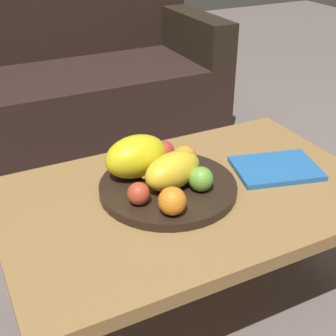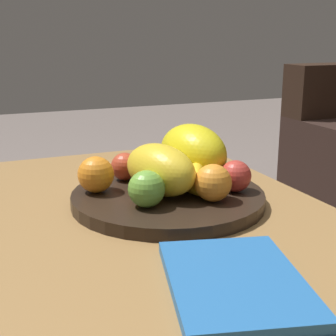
{
  "view_description": "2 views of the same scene",
  "coord_description": "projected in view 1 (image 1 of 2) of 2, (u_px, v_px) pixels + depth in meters",
  "views": [
    {
      "loc": [
        -0.55,
        -0.96,
        1.12
      ],
      "look_at": [
        -0.05,
        0.03,
        0.49
      ],
      "focal_mm": 49.79,
      "sensor_mm": 36.0,
      "label": 1
    },
    {
      "loc": [
        0.81,
        -0.32,
        0.75
      ],
      "look_at": [
        -0.05,
        0.03,
        0.49
      ],
      "focal_mm": 52.07,
      "sensor_mm": 36.0,
      "label": 2
    }
  ],
  "objects": [
    {
      "name": "banana_bunch",
      "position": [
        160.0,
        167.0,
        1.34
      ],
      "size": [
        0.17,
        0.1,
        0.06
      ],
      "color": "yellow",
      "rests_on": "fruit_bowl"
    },
    {
      "name": "orange_left",
      "position": [
        184.0,
        157.0,
        1.37
      ],
      "size": [
        0.07,
        0.07,
        0.07
      ],
      "primitive_type": "sphere",
      "color": "orange",
      "rests_on": "fruit_bowl"
    },
    {
      "name": "coffee_table",
      "position": [
        189.0,
        205.0,
        1.34
      ],
      "size": [
        1.05,
        0.66,
        0.41
      ],
      "color": "olive",
      "rests_on": "ground_plane"
    },
    {
      "name": "ground_plane",
      "position": [
        186.0,
        298.0,
        1.52
      ],
      "size": [
        8.0,
        8.0,
        0.0
      ],
      "primitive_type": "plane",
      "color": "#6F635E"
    },
    {
      "name": "melon_smaller_beside",
      "position": [
        136.0,
        156.0,
        1.32
      ],
      "size": [
        0.2,
        0.14,
        0.12
      ],
      "primitive_type": "ellipsoid",
      "rotation": [
        0.0,
        0.0,
        0.11
      ],
      "color": "yellow",
      "rests_on": "fruit_bowl"
    },
    {
      "name": "apple_right",
      "position": [
        201.0,
        179.0,
        1.27
      ],
      "size": [
        0.07,
        0.07,
        0.07
      ],
      "primitive_type": "sphere",
      "color": "#6EAC3C",
      "rests_on": "fruit_bowl"
    },
    {
      "name": "orange_front",
      "position": [
        172.0,
        201.0,
        1.17
      ],
      "size": [
        0.07,
        0.07,
        0.07
      ],
      "primitive_type": "sphere",
      "color": "orange",
      "rests_on": "fruit_bowl"
    },
    {
      "name": "fruit_bowl",
      "position": [
        168.0,
        187.0,
        1.32
      ],
      "size": [
        0.39,
        0.39,
        0.03
      ],
      "primitive_type": "cylinder",
      "color": "black",
      "rests_on": "coffee_table"
    },
    {
      "name": "apple_left",
      "position": [
        164.0,
        151.0,
        1.41
      ],
      "size": [
        0.06,
        0.06,
        0.06
      ],
      "primitive_type": "sphere",
      "color": "#BC382F",
      "rests_on": "fruit_bowl"
    },
    {
      "name": "melon_large_front",
      "position": [
        173.0,
        170.0,
        1.27
      ],
      "size": [
        0.2,
        0.15,
        0.1
      ],
      "primitive_type": "ellipsoid",
      "rotation": [
        0.0,
        0.0,
        0.27
      ],
      "color": "yellow",
      "rests_on": "fruit_bowl"
    },
    {
      "name": "apple_front",
      "position": [
        139.0,
        194.0,
        1.21
      ],
      "size": [
        0.06,
        0.06,
        0.06
      ],
      "primitive_type": "sphere",
      "color": "#BD4128",
      "rests_on": "fruit_bowl"
    },
    {
      "name": "magazine",
      "position": [
        276.0,
        168.0,
        1.42
      ],
      "size": [
        0.29,
        0.24,
        0.02
      ],
      "primitive_type": "cube",
      "rotation": [
        0.0,
        0.0,
        -0.26
      ],
      "color": "#2666B0",
      "rests_on": "coffee_table"
    },
    {
      "name": "couch",
      "position": [
        51.0,
        88.0,
        2.37
      ],
      "size": [
        1.7,
        0.7,
        0.9
      ],
      "color": "black",
      "rests_on": "ground_plane"
    }
  ]
}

